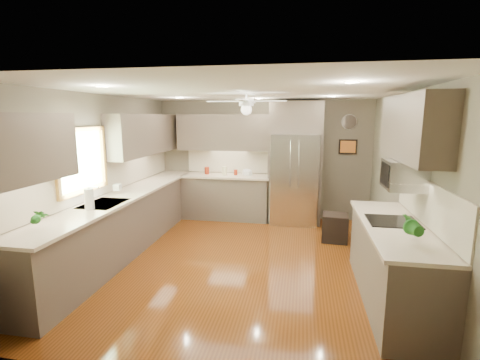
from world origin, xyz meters
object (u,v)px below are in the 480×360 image
(canister_a, at_px, (207,171))
(canister_d, at_px, (236,172))
(bowl, at_px, (247,174))
(refrigerator, at_px, (295,165))
(soap_bottle, at_px, (118,187))
(potted_plant_left, at_px, (37,217))
(microwave, at_px, (403,175))
(canister_c, at_px, (225,171))
(paper_towel, at_px, (89,199))
(potted_plant_right, at_px, (411,226))
(stool, at_px, (335,227))

(canister_a, xyz_separation_m, canister_d, (0.63, -0.00, -0.02))
(bowl, distance_m, refrigerator, 1.01)
(soap_bottle, bearing_deg, canister_d, 53.52)
(potted_plant_left, height_order, refrigerator, refrigerator)
(canister_d, relative_size, microwave, 0.21)
(canister_c, xyz_separation_m, paper_towel, (-1.16, -3.02, 0.05))
(canister_a, bearing_deg, potted_plant_left, -101.31)
(canister_a, bearing_deg, potted_plant_right, -49.92)
(soap_bottle, xyz_separation_m, paper_towel, (0.13, -0.97, 0.03))
(canister_a, height_order, paper_towel, paper_towel)
(soap_bottle, bearing_deg, canister_a, 66.55)
(canister_a, xyz_separation_m, refrigerator, (1.86, -0.05, 0.17))
(soap_bottle, relative_size, potted_plant_left, 0.68)
(canister_d, xyz_separation_m, microwave, (2.56, -2.76, 0.48))
(canister_a, bearing_deg, stool, -21.81)
(microwave, bearing_deg, canister_c, 135.55)
(paper_towel, bearing_deg, canister_d, 65.27)
(refrigerator, bearing_deg, soap_bottle, -143.86)
(canister_a, relative_size, soap_bottle, 0.74)
(paper_towel, bearing_deg, refrigerator, 48.64)
(bowl, bearing_deg, canister_a, 179.66)
(canister_c, relative_size, paper_towel, 0.60)
(canister_d, relative_size, bowl, 0.52)
(potted_plant_right, bearing_deg, stool, 99.85)
(soap_bottle, xyz_separation_m, microwave, (4.08, -0.69, 0.43))
(paper_towel, bearing_deg, potted_plant_right, -8.75)
(canister_a, xyz_separation_m, potted_plant_right, (3.05, -3.63, 0.10))
(soap_bottle, relative_size, paper_towel, 0.72)
(potted_plant_left, distance_m, potted_plant_right, 3.86)
(canister_c, xyz_separation_m, canister_d, (0.24, 0.02, -0.03))
(refrigerator, xyz_separation_m, microwave, (1.33, -2.71, 0.29))
(refrigerator, height_order, paper_towel, refrigerator)
(potted_plant_left, height_order, bowl, potted_plant_left)
(canister_a, relative_size, refrigerator, 0.06)
(canister_d, distance_m, refrigerator, 1.25)
(canister_a, distance_m, soap_bottle, 2.25)
(soap_bottle, height_order, paper_towel, paper_towel)
(canister_c, distance_m, potted_plant_left, 4.10)
(canister_d, xyz_separation_m, stool, (1.98, -1.04, -0.76))
(canister_a, xyz_separation_m, paper_towel, (-0.77, -3.04, 0.06))
(canister_c, distance_m, microwave, 3.94)
(potted_plant_left, relative_size, refrigerator, 0.13)
(potted_plant_right, height_order, microwave, microwave)
(potted_plant_right, height_order, stool, potted_plant_right)
(potted_plant_right, distance_m, microwave, 0.95)
(canister_d, height_order, microwave, microwave)
(soap_bottle, height_order, refrigerator, refrigerator)
(canister_d, bearing_deg, canister_c, -176.22)
(canister_a, xyz_separation_m, canister_c, (0.39, -0.02, 0.01))
(microwave, xyz_separation_m, stool, (-0.58, 1.72, -1.24))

